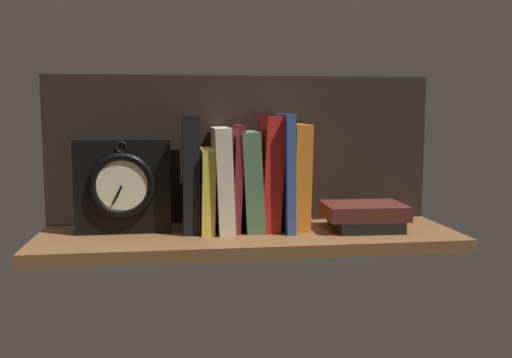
# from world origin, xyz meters

# --- Properties ---
(ground_plane) EXTENTS (0.86, 0.27, 0.03)m
(ground_plane) POSITION_xyz_m (0.00, 0.00, -0.01)
(ground_plane) COLOR brown
(back_panel) EXTENTS (0.86, 0.01, 0.33)m
(back_panel) POSITION_xyz_m (0.00, 0.13, 0.16)
(back_panel) COLOR black
(back_panel) RESTS_ON ground_plane
(book_black_skeptic) EXTENTS (0.04, 0.12, 0.24)m
(book_black_skeptic) POSITION_xyz_m (-0.12, 0.04, 0.12)
(book_black_skeptic) COLOR black
(book_black_skeptic) RESTS_ON ground_plane
(book_yellow_seinlanguage) EXTENTS (0.03, 0.14, 0.17)m
(book_yellow_seinlanguage) POSITION_xyz_m (-0.08, 0.04, 0.09)
(book_yellow_seinlanguage) COLOR gold
(book_yellow_seinlanguage) RESTS_ON ground_plane
(book_cream_twain) EXTENTS (0.04, 0.16, 0.22)m
(book_cream_twain) POSITION_xyz_m (-0.05, 0.04, 0.11)
(book_cream_twain) COLOR beige
(book_cream_twain) RESTS_ON ground_plane
(book_maroon_dawkins) EXTENTS (0.03, 0.13, 0.22)m
(book_maroon_dawkins) POSITION_xyz_m (-0.02, 0.04, 0.11)
(book_maroon_dawkins) COLOR maroon
(book_maroon_dawkins) RESTS_ON ground_plane
(book_green_romantic) EXTENTS (0.05, 0.13, 0.21)m
(book_green_romantic) POSITION_xyz_m (0.01, 0.04, 0.10)
(book_green_romantic) COLOR #476B44
(book_green_romantic) RESTS_ON ground_plane
(book_red_requiem) EXTENTS (0.05, 0.13, 0.24)m
(book_red_requiem) POSITION_xyz_m (0.05, 0.04, 0.12)
(book_red_requiem) COLOR red
(book_red_requiem) RESTS_ON ground_plane
(book_blue_modern) EXTENTS (0.02, 0.17, 0.24)m
(book_blue_modern) POSITION_xyz_m (0.08, 0.04, 0.12)
(book_blue_modern) COLOR #2D4C8E
(book_blue_modern) RESTS_ON ground_plane
(book_orange_pandolfini) EXTENTS (0.04, 0.13, 0.22)m
(book_orange_pandolfini) POSITION_xyz_m (0.11, 0.04, 0.11)
(book_orange_pandolfini) COLOR orange
(book_orange_pandolfini) RESTS_ON ground_plane
(framed_clock) EXTENTS (0.19, 0.06, 0.19)m
(framed_clock) POSITION_xyz_m (-0.25, 0.03, 0.10)
(framed_clock) COLOR black
(framed_clock) RESTS_ON ground_plane
(book_stack_side) EXTENTS (0.17, 0.14, 0.05)m
(book_stack_side) POSITION_xyz_m (0.25, 0.00, 0.03)
(book_stack_side) COLOR black
(book_stack_side) RESTS_ON ground_plane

